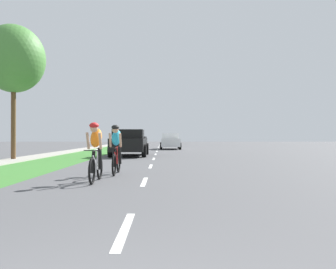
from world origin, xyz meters
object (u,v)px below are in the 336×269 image
at_px(pickup_black, 130,143).
at_px(street_tree_near, 14,59).
at_px(cyclist_lead, 96,152).
at_px(sedan_white, 170,141).
at_px(cyclist_trailing, 116,149).

height_order(pickup_black, street_tree_near, street_tree_near).
distance_m(cyclist_lead, sedan_white, 23.82).
height_order(cyclist_trailing, street_tree_near, street_tree_near).
relative_size(cyclist_lead, pickup_black, 0.34).
xyz_separation_m(cyclist_lead, sedan_white, (2.51, 23.69, -0.04)).
xyz_separation_m(sedan_white, street_tree_near, (-8.49, -15.05, 4.48)).
relative_size(cyclist_lead, street_tree_near, 0.24).
height_order(cyclist_trailing, pickup_black, pickup_black).
distance_m(cyclist_lead, cyclist_trailing, 1.86).
bearing_deg(pickup_black, street_tree_near, -147.95).
bearing_deg(street_tree_near, sedan_white, 60.56).
distance_m(cyclist_lead, pickup_black, 12.21).
xyz_separation_m(cyclist_lead, street_tree_near, (-5.98, 8.64, 4.43)).
bearing_deg(street_tree_near, cyclist_lead, -55.30).
xyz_separation_m(cyclist_trailing, sedan_white, (2.22, 21.85, -0.04)).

